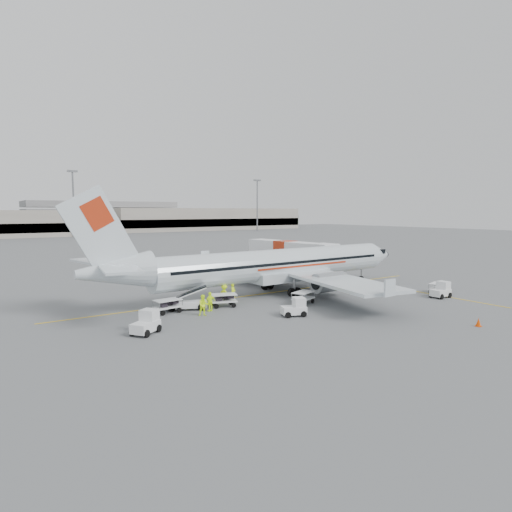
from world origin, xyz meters
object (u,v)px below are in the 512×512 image
at_px(belt_loader, 186,295).
at_px(tug_aft, 145,322).
at_px(aircraft, 281,244).
at_px(tug_mid, 294,307).
at_px(jet_bridge, 285,257).
at_px(tug_fore, 441,290).

height_order(belt_loader, tug_aft, belt_loader).
relative_size(aircraft, tug_aft, 17.77).
distance_m(tug_mid, tug_aft, 12.11).
relative_size(aircraft, belt_loader, 8.02).
distance_m(jet_bridge, tug_aft, 31.54).
bearing_deg(belt_loader, aircraft, 31.36).
relative_size(jet_bridge, belt_loader, 3.69).
bearing_deg(belt_loader, tug_aft, -112.45).
xyz_separation_m(jet_bridge, tug_fore, (2.71, -21.70, -1.50)).
xyz_separation_m(jet_bridge, tug_mid, (-14.31, -19.28, -1.53)).
distance_m(belt_loader, tug_mid, 9.60).
height_order(belt_loader, tug_mid, belt_loader).
bearing_deg(jet_bridge, aircraft, -135.19).
bearing_deg(tug_fore, tug_mid, 170.98).
bearing_deg(tug_aft, belt_loader, 8.15).
height_order(tug_mid, tug_aft, tug_aft).
xyz_separation_m(aircraft, tug_fore, (11.71, -11.10, -4.44)).
xyz_separation_m(aircraft, belt_loader, (-11.60, -1.45, -3.96)).
distance_m(jet_bridge, tug_fore, 21.92).
bearing_deg(tug_mid, tug_fore, 12.58).
distance_m(belt_loader, tug_aft, 7.80).
xyz_separation_m(tug_fore, tug_mid, (-17.02, 2.43, -0.04)).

